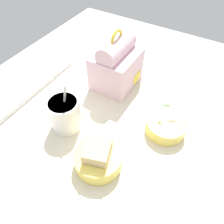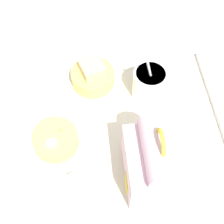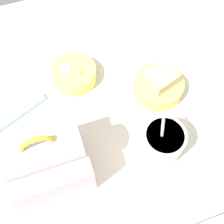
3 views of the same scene
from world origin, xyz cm
name	(u,v)px [view 2 (image 2 of 3)]	position (x,y,z in cm)	size (l,w,h in cm)	color
desk_surface	(118,119)	(0.00, 0.00, 1.00)	(140.00, 110.00, 2.00)	beige
lunch_bag	(155,162)	(19.04, 6.74, 10.58)	(17.04, 14.64, 22.10)	beige
soup_cup	(149,84)	(-7.12, 10.02, 7.50)	(9.84, 9.84, 17.60)	white
bento_bowl_sandwich	(93,76)	(-13.86, -6.44, 5.22)	(13.43, 13.43, 8.64)	#EFD65B
bento_bowl_snacks	(56,140)	(6.97, -18.26, 4.33)	(12.60, 12.60, 5.54)	#EFD65B
chopstick_case	(87,209)	(26.60, -11.05, 2.80)	(20.05, 10.15, 1.60)	#99C6D6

